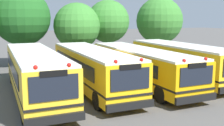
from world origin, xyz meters
TOP-DOWN VIEW (x-y plane):
  - ground_plane at (0.00, 0.00)m, footprint 160.00×160.00m
  - school_bus_0 at (-5.23, -0.04)m, footprint 2.59×11.46m
  - school_bus_1 at (-1.71, -0.05)m, footprint 2.57×10.82m
  - school_bus_2 at (1.74, -0.10)m, footprint 2.54×11.40m
  - school_bus_3 at (5.19, -0.02)m, footprint 2.64×10.26m
  - tree_1 at (-4.84, 9.95)m, footprint 5.09×5.09m
  - tree_2 at (0.00, 9.15)m, footprint 4.39×4.39m
  - tree_3 at (3.53, 9.73)m, footprint 4.33×4.33m
  - tree_4 at (9.52, 9.47)m, footprint 5.04×5.04m

SIDE VIEW (x-z plane):
  - ground_plane at x=0.00m, z-range 0.00..0.00m
  - school_bus_2 at x=1.74m, z-range 0.07..2.63m
  - school_bus_1 at x=-1.71m, z-range 0.07..2.75m
  - school_bus_3 at x=5.19m, z-range 0.07..2.79m
  - school_bus_0 at x=-5.23m, z-range 0.07..2.81m
  - tree_2 at x=0.00m, z-range 0.76..6.66m
  - tree_4 at x=9.52m, z-range 0.78..7.46m
  - tree_3 at x=3.53m, z-range 1.02..7.30m
  - tree_1 at x=-4.84m, z-range 0.98..8.07m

